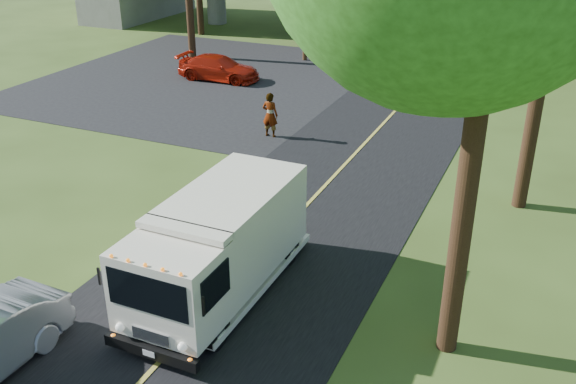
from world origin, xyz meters
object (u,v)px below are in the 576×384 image
Objects in this scene: traffic_signal at (342,1)px; step_van at (220,244)px; red_sedan at (219,68)px; pedestrian at (270,115)px.

step_van is (5.92, -25.17, -1.80)m from traffic_signal.
traffic_signal is 1.18× the size of red_sedan.
pedestrian is at bearing -139.25° from red_sedan.
traffic_signal is at bearing -29.04° from red_sedan.
pedestrian reaches higher than red_sedan.
step_van reaches higher than red_sedan.
traffic_signal is at bearing 103.49° from step_van.
red_sedan is at bearing -117.02° from traffic_signal.
step_van is 19.99m from red_sedan.
step_van is at bearing -152.28° from red_sedan.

